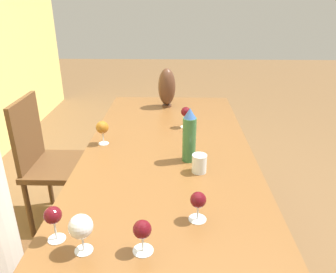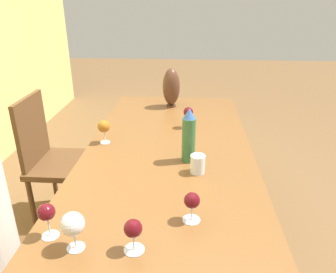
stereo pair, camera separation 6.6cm
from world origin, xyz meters
TOP-DOWN VIEW (x-y plane):
  - ground_plane at (0.00, 0.00)m, footprint 14.00×14.00m
  - dining_table at (0.00, 0.00)m, footprint 2.28×0.92m
  - water_bottle at (0.02, -0.11)m, footprint 0.07×0.07m
  - water_tumbler at (-0.10, -0.16)m, footprint 0.07×0.07m
  - vase at (0.90, 0.03)m, footprint 0.13×0.13m
  - wine_glass_0 at (0.48, -0.10)m, footprint 0.06×0.06m
  - wine_glass_1 at (-0.47, -0.13)m, footprint 0.07×0.07m
  - wine_glass_2 at (-0.64, 0.07)m, footprint 0.07×0.07m
  - wine_glass_3 at (-0.59, 0.38)m, footprint 0.06×0.06m
  - wine_glass_4 at (0.21, 0.38)m, footprint 0.07×0.07m
  - wine_glass_5 at (-0.64, 0.27)m, footprint 0.08×0.08m
  - chair_far at (0.50, 0.83)m, footprint 0.44×0.44m

SIDE VIEW (x-z plane):
  - ground_plane at x=0.00m, z-range 0.00..0.00m
  - chair_far at x=0.50m, z-range 0.04..0.97m
  - dining_table at x=0.00m, z-range 0.30..1.06m
  - water_tumbler at x=-0.10m, z-range 0.76..0.85m
  - wine_glass_1 at x=-0.47m, z-range 0.78..0.90m
  - wine_glass_2 at x=-0.64m, z-range 0.78..0.90m
  - wine_glass_3 at x=-0.59m, z-range 0.79..0.92m
  - wine_glass_4 at x=0.21m, z-range 0.79..0.93m
  - wine_glass_5 at x=-0.64m, z-range 0.79..0.93m
  - wine_glass_0 at x=0.48m, z-range 0.79..0.93m
  - water_bottle at x=0.02m, z-range 0.75..1.04m
  - vase at x=0.90m, z-range 0.76..1.06m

